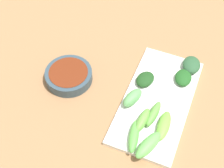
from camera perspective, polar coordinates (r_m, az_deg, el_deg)
tabletop at (r=0.93m, az=2.04°, el=-2.93°), size 2.10×2.10×0.02m
sauce_bowl at (r=0.95m, az=-7.40°, el=1.47°), size 0.13×0.13×0.03m
serving_plate at (r=0.91m, az=7.72°, el=-2.91°), size 0.17×0.35×0.01m
broccoli_leafy_0 at (r=0.93m, az=5.68°, el=0.82°), size 0.06×0.07×0.02m
broccoli_stalk_1 at (r=0.83m, az=3.76°, el=-8.89°), size 0.04×0.09×0.02m
broccoli_stalk_2 at (r=0.87m, az=7.11°, el=-5.08°), size 0.03×0.08×0.02m
broccoli_leafy_3 at (r=0.95m, az=12.09°, el=1.08°), size 0.05×0.07×0.02m
broccoli_leafy_4 at (r=0.99m, az=13.43°, el=3.21°), size 0.06×0.07×0.03m
broccoli_stalk_5 at (r=0.82m, az=6.22°, el=-10.34°), size 0.06×0.10×0.03m
broccoli_stalk_6 at (r=0.89m, az=3.51°, el=-2.35°), size 0.05×0.08×0.03m
broccoli_stalk_7 at (r=0.86m, az=8.82°, el=-7.06°), size 0.03×0.09×0.02m
broccoli_stalk_8 at (r=0.85m, az=5.26°, el=-6.17°), size 0.03×0.08×0.03m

